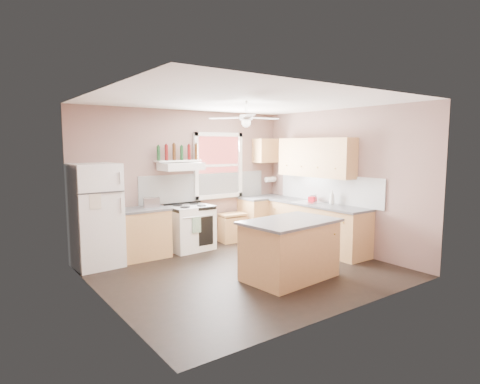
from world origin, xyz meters
TOP-DOWN VIEW (x-y plane):
  - floor at (0.00, 0.00)m, footprint 4.50×4.50m
  - ceiling at (0.00, 0.00)m, footprint 4.50×4.50m
  - wall_back at (0.00, 2.02)m, footprint 4.50×0.05m
  - wall_right at (2.27, 0.00)m, footprint 0.05×4.00m
  - wall_left at (-2.27, 0.00)m, footprint 0.05×4.00m
  - backsplash_back at (0.45, 1.99)m, footprint 2.90×0.03m
  - backsplash_right at (2.23, 0.30)m, footprint 0.03×2.60m
  - window_view at (0.75, 1.98)m, footprint 1.00×0.02m
  - window_frame at (0.75, 1.96)m, footprint 1.16×0.07m
  - refrigerator at (-1.87, 1.66)m, footprint 0.76×0.75m
  - base_cabinet_left at (-1.06, 1.70)m, footprint 0.90×0.60m
  - counter_left at (-1.06, 1.70)m, footprint 0.92×0.62m
  - toaster at (-0.87, 1.69)m, footprint 0.31×0.22m
  - stove at (-0.09, 1.70)m, footprint 0.85×0.69m
  - range_hood at (-0.23, 1.75)m, footprint 0.78×0.50m
  - bottle_shelf at (-0.23, 1.87)m, footprint 0.90×0.26m
  - cart at (0.95, 1.75)m, footprint 0.56×0.40m
  - base_cabinet_corner at (1.75, 1.70)m, footprint 1.00×0.60m
  - base_cabinet_right at (1.95, 0.30)m, footprint 0.60×2.20m
  - counter_corner at (1.75, 1.70)m, footprint 1.02×0.62m
  - counter_right at (1.94, 0.30)m, footprint 0.62×2.22m
  - sink at (1.94, 0.50)m, footprint 0.55×0.45m
  - faucet at (2.10, 0.50)m, footprint 0.03×0.03m
  - upper_cabinet_right at (2.08, 0.50)m, footprint 0.33×1.80m
  - upper_cabinet_corner at (1.95, 1.83)m, footprint 0.60×0.33m
  - paper_towel at (2.07, 1.86)m, footprint 0.26×0.12m
  - island at (0.33, -0.67)m, footprint 1.44×0.98m
  - island_top at (0.33, -0.67)m, footprint 1.52×1.07m
  - ceiling_fan_hub at (0.00, 0.00)m, footprint 0.20×0.20m
  - soap_bottle at (2.09, 0.06)m, footprint 0.14×0.14m
  - red_caddy at (2.06, 0.54)m, footprint 0.21×0.18m
  - wine_bottles at (-0.22, 1.87)m, footprint 0.86×0.06m

SIDE VIEW (x-z plane):
  - floor at x=0.00m, z-range 0.00..0.00m
  - cart at x=0.95m, z-range 0.00..0.53m
  - base_cabinet_left at x=-1.06m, z-range 0.00..0.86m
  - stove at x=-0.09m, z-range 0.00..0.86m
  - base_cabinet_corner at x=1.75m, z-range 0.00..0.86m
  - base_cabinet_right at x=1.95m, z-range 0.00..0.86m
  - island at x=0.33m, z-range 0.00..0.86m
  - refrigerator at x=-1.87m, z-range 0.00..1.73m
  - counter_left at x=-1.06m, z-range 0.86..0.90m
  - counter_corner at x=1.75m, z-range 0.86..0.90m
  - counter_right at x=1.94m, z-range 0.86..0.90m
  - island_top at x=0.33m, z-range 0.86..0.90m
  - sink at x=1.94m, z-range 0.88..0.91m
  - red_caddy at x=2.06m, z-range 0.90..1.00m
  - faucet at x=2.10m, z-range 0.90..1.04m
  - toaster at x=-0.87m, z-range 0.90..1.08m
  - soap_bottle at x=2.09m, z-range 0.90..1.16m
  - backsplash_back at x=0.45m, z-range 0.90..1.45m
  - backsplash_right at x=2.23m, z-range 0.90..1.45m
  - paper_towel at x=2.07m, z-range 1.19..1.31m
  - wall_back at x=0.00m, z-range 0.00..2.70m
  - wall_right at x=2.27m, z-range 0.00..2.70m
  - wall_left at x=-2.27m, z-range 0.00..2.70m
  - window_view at x=0.75m, z-range 1.00..2.20m
  - window_frame at x=0.75m, z-range 0.92..2.28m
  - range_hood at x=-0.23m, z-range 1.55..1.69m
  - bottle_shelf at x=-0.23m, z-range 1.71..1.73m
  - upper_cabinet_right at x=2.08m, z-range 1.40..2.16m
  - wine_bottles at x=-0.22m, z-range 1.73..2.04m
  - upper_cabinet_corner at x=1.95m, z-range 1.64..2.16m
  - ceiling_fan_hub at x=0.00m, z-range 2.41..2.49m
  - ceiling at x=0.00m, z-range 2.70..2.70m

